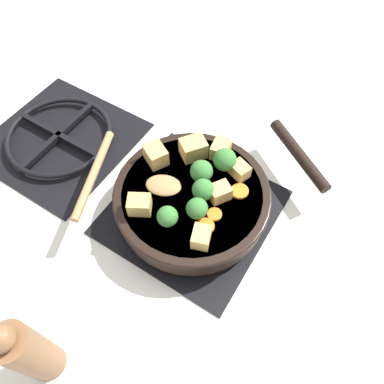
{
  "coord_description": "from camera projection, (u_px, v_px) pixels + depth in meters",
  "views": [
    {
      "loc": [
        -0.32,
        -0.2,
        0.67
      ],
      "look_at": [
        0.0,
        0.0,
        0.08
      ],
      "focal_mm": 35.0,
      "sensor_mm": 36.0,
      "label": 1
    }
  ],
  "objects": [
    {
      "name": "broccoli_floret_center_top",
      "position": [
        166.0,
        216.0,
        0.65
      ],
      "size": [
        0.04,
        0.04,
        0.04
      ],
      "color": "#709956",
      "rests_on": "skillet_pan"
    },
    {
      "name": "skillet_pan",
      "position": [
        194.0,
        198.0,
        0.72
      ],
      "size": [
        0.41,
        0.37,
        0.05
      ],
      "color": "black",
      "rests_on": "front_burner_grate"
    },
    {
      "name": "broccoli_floret_north_edge",
      "position": [
        225.0,
        160.0,
        0.71
      ],
      "size": [
        0.05,
        0.05,
        0.05
      ],
      "color": "#709956",
      "rests_on": "skillet_pan"
    },
    {
      "name": "tofu_cube_center_large",
      "position": [
        139.0,
        205.0,
        0.67
      ],
      "size": [
        0.05,
        0.05,
        0.03
      ],
      "primitive_type": "cube",
      "rotation": [
        0.0,
        0.0,
        2.09
      ],
      "color": "tan",
      "rests_on": "skillet_pan"
    },
    {
      "name": "carrot_slice_near_center",
      "position": [
        215.0,
        214.0,
        0.67
      ],
      "size": [
        0.03,
        0.03,
        0.01
      ],
      "primitive_type": "cylinder",
      "color": "orange",
      "rests_on": "skillet_pan"
    },
    {
      "name": "tofu_cube_front_piece",
      "position": [
        156.0,
        155.0,
        0.73
      ],
      "size": [
        0.05,
        0.06,
        0.04
      ],
      "primitive_type": "cube",
      "rotation": [
        0.0,
        0.0,
        4.23
      ],
      "color": "tan",
      "rests_on": "skillet_pan"
    },
    {
      "name": "carrot_slice_edge_slice",
      "position": [
        240.0,
        191.0,
        0.7
      ],
      "size": [
        0.03,
        0.03,
        0.01
      ],
      "primitive_type": "cylinder",
      "color": "orange",
      "rests_on": "skillet_pan"
    },
    {
      "name": "carrot_slice_orange_thin",
      "position": [
        205.0,
        226.0,
        0.66
      ],
      "size": [
        0.03,
        0.03,
        0.01
      ],
      "primitive_type": "cylinder",
      "color": "orange",
      "rests_on": "skillet_pan"
    },
    {
      "name": "broccoli_floret_east_rim",
      "position": [
        203.0,
        172.0,
        0.69
      ],
      "size": [
        0.04,
        0.04,
        0.05
      ],
      "color": "#709956",
      "rests_on": "skillet_pan"
    },
    {
      "name": "tofu_cube_west_chunk",
      "position": [
        222.0,
        150.0,
        0.74
      ],
      "size": [
        0.05,
        0.04,
        0.03
      ],
      "primitive_type": "cube",
      "rotation": [
        0.0,
        0.0,
        0.16
      ],
      "color": "tan",
      "rests_on": "skillet_pan"
    },
    {
      "name": "broccoli_floret_near_spoon",
      "position": [
        202.0,
        191.0,
        0.67
      ],
      "size": [
        0.04,
        0.04,
        0.05
      ],
      "color": "#709956",
      "rests_on": "skillet_pan"
    },
    {
      "name": "ground_plane",
      "position": [
        192.0,
        212.0,
        0.77
      ],
      "size": [
        2.4,
        2.4,
        0.0
      ],
      "primitive_type": "plane",
      "color": "silver"
    },
    {
      "name": "tofu_cube_east_chunk",
      "position": [
        220.0,
        192.0,
        0.68
      ],
      "size": [
        0.05,
        0.05,
        0.03
      ],
      "primitive_type": "cube",
      "rotation": [
        0.0,
        0.0,
        5.72
      ],
      "color": "tan",
      "rests_on": "skillet_pan"
    },
    {
      "name": "rear_burner_grate",
      "position": [
        60.0,
        137.0,
        0.86
      ],
      "size": [
        0.31,
        0.31,
        0.03
      ],
      "color": "black",
      "rests_on": "ground_plane"
    },
    {
      "name": "tofu_cube_back_piece",
      "position": [
        240.0,
        170.0,
        0.71
      ],
      "size": [
        0.04,
        0.04,
        0.03
      ],
      "primitive_type": "cube",
      "rotation": [
        0.0,
        0.0,
        4.36
      ],
      "color": "tan",
      "rests_on": "skillet_pan"
    },
    {
      "name": "front_burner_grate",
      "position": [
        192.0,
        209.0,
        0.76
      ],
      "size": [
        0.31,
        0.31,
        0.03
      ],
      "color": "black",
      "rests_on": "ground_plane"
    },
    {
      "name": "tofu_cube_mid_small",
      "position": [
        193.0,
        148.0,
        0.74
      ],
      "size": [
        0.06,
        0.06,
        0.04
      ],
      "primitive_type": "cube",
      "rotation": [
        0.0,
        0.0,
        5.66
      ],
      "color": "tan",
      "rests_on": "skillet_pan"
    },
    {
      "name": "wooden_spoon",
      "position": [
        126.0,
        179.0,
        0.71
      ],
      "size": [
        0.2,
        0.21,
        0.02
      ],
      "color": "#A87A4C",
      "rests_on": "skillet_pan"
    },
    {
      "name": "broccoli_floret_west_rim",
      "position": [
        197.0,
        209.0,
        0.65
      ],
      "size": [
        0.04,
        0.04,
        0.05
      ],
      "color": "#709956",
      "rests_on": "skillet_pan"
    },
    {
      "name": "pepper_mill",
      "position": [
        29.0,
        352.0,
        0.53
      ],
      "size": [
        0.06,
        0.06,
        0.2
      ],
      "color": "brown",
      "rests_on": "ground_plane"
    },
    {
      "name": "tofu_cube_near_handle",
      "position": [
        201.0,
        237.0,
        0.64
      ],
      "size": [
        0.05,
        0.04,
        0.03
      ],
      "primitive_type": "cube",
      "rotation": [
        0.0,
        0.0,
        0.34
      ],
      "color": "tan",
      "rests_on": "skillet_pan"
    }
  ]
}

